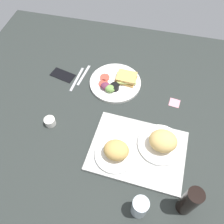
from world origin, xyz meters
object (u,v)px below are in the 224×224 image
(bread_plate_near, at_px, (162,142))
(espresso_cup, at_px, (50,122))
(cell_phone, at_px, (63,75))
(soda_bottle, at_px, (189,201))
(knife, at_px, (77,79))
(fork, at_px, (84,75))
(plate_with_salad, at_px, (116,82))
(sticky_note, at_px, (175,103))
(serving_tray, at_px, (138,151))
(drinking_glass, at_px, (140,207))
(bread_plate_far, at_px, (116,152))

(bread_plate_near, height_order, espresso_cup, bread_plate_near)
(espresso_cup, relative_size, cell_phone, 0.39)
(soda_bottle, bearing_deg, knife, -41.53)
(fork, bearing_deg, soda_bottle, 52.75)
(knife, bearing_deg, plate_with_salad, 98.34)
(bread_plate_near, distance_m, sticky_note, 0.30)
(fork, xyz_separation_m, knife, (0.03, 0.04, 0.00))
(serving_tray, xyz_separation_m, drinking_glass, (-0.05, 0.26, 0.05))
(soda_bottle, relative_size, cell_phone, 1.38)
(fork, xyz_separation_m, cell_phone, (0.12, 0.03, 0.00))
(bread_plate_near, distance_m, fork, 0.63)
(plate_with_salad, bearing_deg, soda_bottle, 125.26)
(fork, height_order, knife, same)
(bread_plate_near, bearing_deg, serving_tray, 23.92)
(plate_with_salad, relative_size, drinking_glass, 2.49)
(drinking_glass, bearing_deg, knife, -53.17)
(sticky_note, bearing_deg, bread_plate_far, 57.38)
(knife, distance_m, sticky_note, 0.58)
(knife, bearing_deg, bread_plate_near, 62.74)
(bread_plate_far, bearing_deg, drinking_glass, 124.22)
(knife, bearing_deg, soda_bottle, 52.97)
(drinking_glass, xyz_separation_m, cell_phone, (0.57, -0.65, -0.06))
(plate_with_salad, relative_size, sticky_note, 5.32)
(sticky_note, bearing_deg, drinking_glass, 80.54)
(serving_tray, distance_m, plate_with_salad, 0.44)
(espresso_cup, relative_size, knife, 0.29)
(bread_plate_near, distance_m, espresso_cup, 0.57)
(bread_plate_far, bearing_deg, plate_with_salad, -77.51)
(drinking_glass, xyz_separation_m, soda_bottle, (-0.18, -0.06, 0.04))
(fork, relative_size, cell_phone, 1.18)
(serving_tray, xyz_separation_m, plate_with_salad, (0.19, -0.39, 0.01))
(serving_tray, bearing_deg, bread_plate_near, -156.08)
(espresso_cup, distance_m, cell_phone, 0.34)
(bread_plate_far, relative_size, fork, 1.13)
(bread_plate_near, xyz_separation_m, sticky_note, (-0.05, -0.29, -0.06))
(fork, relative_size, knife, 0.89)
(bread_plate_far, xyz_separation_m, fork, (0.30, -0.47, -0.05))
(drinking_glass, relative_size, sticky_note, 2.14)
(cell_phone, bearing_deg, bread_plate_far, 148.06)
(plate_with_salad, height_order, fork, plate_with_salad)
(cell_phone, bearing_deg, espresso_cup, 113.22)
(soda_bottle, bearing_deg, cell_phone, -38.33)
(bread_plate_far, xyz_separation_m, soda_bottle, (-0.33, 0.16, 0.05))
(cell_phone, relative_size, sticky_note, 2.57)
(bread_plate_near, height_order, soda_bottle, soda_bottle)
(bread_plate_near, bearing_deg, plate_with_salad, -49.28)
(cell_phone, bearing_deg, plate_with_salad, -165.31)
(drinking_glass, xyz_separation_m, espresso_cup, (0.52, -0.32, -0.04))
(espresso_cup, distance_m, fork, 0.37)
(serving_tray, bearing_deg, fork, -46.13)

